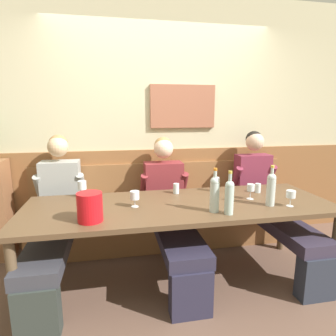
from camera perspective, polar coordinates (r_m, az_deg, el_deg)
The scene contains 19 objects.
ground_plane at distance 2.76m, azimuth 2.77°, elevation -22.71°, with size 6.80×6.80×0.02m, color brown.
room_wall_back at distance 3.36m, azimuth -1.39°, elevation 9.09°, with size 6.80×0.12×2.80m.
wood_wainscot_panel at distance 3.45m, azimuth -1.21°, elevation -5.28°, with size 6.80×0.03×1.10m, color brown.
wall_bench at distance 3.34m, azimuth -0.57°, elevation -10.69°, with size 2.97×0.42×0.94m.
dining_table at distance 2.52m, azimuth 2.47°, elevation -8.57°, with size 2.67×0.91×0.75m.
person_left_seat at distance 2.87m, azimuth -21.71°, elevation -7.81°, with size 0.49×1.37×1.30m.
person_right_seat at distance 2.86m, azimuth 0.41°, elevation -7.50°, with size 0.52×1.37×1.26m.
person_center_right_seat at distance 3.22m, azimuth 19.63°, elevation -5.74°, with size 0.50×1.36×1.31m.
ice_bucket at distance 2.16m, azimuth -15.44°, elevation -7.58°, with size 0.18×0.18×0.21m, color red.
wine_bottle_clear_water at distance 2.56m, azimuth 20.01°, elevation -3.83°, with size 0.07×0.07×0.35m.
wine_bottle_amber_mid at distance 2.26m, azimuth 12.23°, elevation -5.49°, with size 0.07×0.07×0.35m.
wine_bottle_green_tall at distance 2.28m, azimuth 9.36°, elevation -4.97°, with size 0.08×0.08×0.36m.
wine_glass_right_end at distance 2.88m, azimuth 9.62°, elevation -2.74°, with size 0.06×0.06×0.14m.
wine_glass_near_bucket at distance 2.69m, azimuth 16.30°, elevation -3.91°, with size 0.07×0.07×0.14m.
wine_glass_center_rear at distance 2.61m, azimuth 23.48°, elevation -4.92°, with size 0.08×0.08×0.14m.
wine_glass_mid_left at distance 2.40m, azimuth -6.72°, elevation -5.62°, with size 0.08×0.08×0.14m.
wine_glass_by_bottle at distance 2.77m, azimuth -16.89°, elevation -3.45°, with size 0.08×0.08×0.15m.
water_tumbler_right at distance 2.78m, azimuth 1.65°, elevation -4.13°, with size 0.06×0.06×0.10m, color silver.
water_tumbler_center at distance 2.95m, azimuth 17.62°, elevation -3.85°, with size 0.06×0.06×0.09m, color silver.
Camera 1 is at (-0.55, -2.22, 1.54)m, focal length 30.30 mm.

